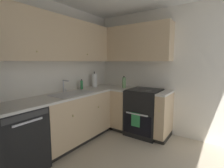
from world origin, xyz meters
TOP-DOWN VIEW (x-y plane):
  - wall_back at (0.00, 1.44)m, footprint 3.52×0.05m
  - wall_right at (1.74, 0.00)m, footprint 0.05×2.92m
  - dishwasher at (-0.60, 1.11)m, footprint 0.60×0.63m
  - lower_cabinets_back at (0.41, 1.11)m, footprint 1.40×0.62m
  - countertop_back at (0.41, 1.11)m, footprint 2.61×0.60m
  - lower_cabinets_right at (1.41, 0.34)m, footprint 0.62×1.11m
  - countertop_right at (1.41, 0.34)m, footprint 0.60×1.11m
  - oven_range at (1.43, 0.20)m, footprint 0.68×0.62m
  - upper_cabinets_back at (0.25, 1.25)m, footprint 2.29×0.34m
  - upper_cabinets_right at (1.55, 0.58)m, footprint 0.32×1.66m
  - sink at (0.35, 1.08)m, footprint 0.71×0.40m
  - faucet at (0.36, 1.29)m, footprint 0.07×0.16m
  - soap_bottle at (0.79, 1.29)m, footprint 0.05×0.05m
  - paper_towel_roll at (1.16, 1.27)m, footprint 0.11×0.11m
  - oil_bottle at (1.41, 0.67)m, footprint 0.08×0.08m

SIDE VIEW (x-z plane):
  - dishwasher at x=-0.60m, z-range 0.00..0.87m
  - lower_cabinets_back at x=0.41m, z-range 0.00..0.87m
  - lower_cabinets_right at x=1.41m, z-range 0.00..0.87m
  - oven_range at x=1.43m, z-range -0.07..0.98m
  - sink at x=0.35m, z-range 0.81..0.91m
  - countertop_back at x=0.41m, z-range 0.87..0.90m
  - countertop_right at x=1.41m, z-range 0.87..0.90m
  - soap_bottle at x=0.79m, z-range 0.89..1.09m
  - oil_bottle at x=1.41m, z-range 0.89..1.14m
  - faucet at x=0.36m, z-range 0.92..1.15m
  - paper_towel_roll at x=1.16m, z-range 0.87..1.22m
  - wall_back at x=0.00m, z-range 0.00..2.47m
  - wall_right at x=1.74m, z-range 0.00..2.47m
  - upper_cabinets_back at x=0.25m, z-range 1.46..2.18m
  - upper_cabinets_right at x=1.55m, z-range 1.46..2.18m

